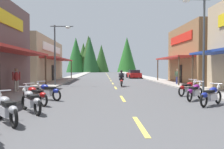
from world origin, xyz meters
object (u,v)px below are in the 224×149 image
at_px(rider_cruising_lead, 121,80).
at_px(parked_car_curbside, 134,74).
at_px(motorcycle_parked_left_1, 6,108).
at_px(pedestrian_waiting, 16,79).
at_px(motorcycle_parked_right_3, 195,91).
at_px(motorcycle_parked_left_2, 31,101).
at_px(motorcycle_parked_right_4, 188,88).
at_px(streetlamp_right, 199,32).
at_px(motorcycle_parked_left_3, 35,95).
at_px(pedestrian_by_shop, 178,76).
at_px(streetlamp_left, 58,46).
at_px(motorcycle_parked_right_2, 211,95).
at_px(motorcycle_parked_left_4, 48,91).

xyz_separation_m(rider_cruising_lead, parked_car_curbside, (3.50, 16.06, 0.03)).
distance_m(motorcycle_parked_left_1, pedestrian_waiting, 8.71).
height_order(motorcycle_parked_right_3, pedestrian_waiting, pedestrian_waiting).
xyz_separation_m(motorcycle_parked_left_2, pedestrian_waiting, (-3.07, 6.54, 0.53)).
height_order(motorcycle_parked_right_4, motorcycle_parked_left_1, same).
relative_size(streetlamp_right, motorcycle_parked_right_4, 3.66).
xyz_separation_m(motorcycle_parked_right_3, motorcycle_parked_left_3, (-8.37, -1.25, 0.00)).
bearing_deg(pedestrian_by_shop, motorcycle_parked_left_1, -3.61).
xyz_separation_m(motorcycle_parked_left_2, rider_cruising_lead, (4.66, 11.93, 0.17)).
distance_m(motorcycle_parked_right_4, pedestrian_waiting, 11.56).
distance_m(streetlamp_left, pedestrian_by_shop, 12.30).
height_order(streetlamp_left, rider_cruising_lead, streetlamp_left).
height_order(streetlamp_left, motorcycle_parked_right_4, streetlamp_left).
distance_m(motorcycle_parked_left_2, motorcycle_parked_left_3, 1.85).
xyz_separation_m(motorcycle_parked_left_3, parked_car_curbside, (8.55, 26.18, 0.20)).
bearing_deg(motorcycle_parked_right_3, rider_cruising_lead, 64.42).
bearing_deg(motorcycle_parked_right_2, streetlamp_left, 91.21).
bearing_deg(motorcycle_parked_right_4, parked_car_curbside, 54.01).
distance_m(motorcycle_parked_right_4, motorcycle_parked_left_3, 9.33).
height_order(rider_cruising_lead, pedestrian_by_shop, pedestrian_by_shop).
bearing_deg(pedestrian_waiting, parked_car_curbside, 104.61).
distance_m(streetlamp_left, motorcycle_parked_left_1, 14.66).
relative_size(motorcycle_parked_right_3, motorcycle_parked_left_4, 0.90).
distance_m(motorcycle_parked_right_4, motorcycle_parked_left_2, 9.76).
bearing_deg(motorcycle_parked_right_4, motorcycle_parked_right_2, -131.89).
bearing_deg(motorcycle_parked_left_3, motorcycle_parked_right_3, -129.17).
bearing_deg(motorcycle_parked_left_4, motorcycle_parked_left_2, 128.62).
bearing_deg(motorcycle_parked_left_1, streetlamp_left, -33.95).
distance_m(streetlamp_right, pedestrian_by_shop, 8.22).
height_order(motorcycle_parked_right_4, parked_car_curbside, parked_car_curbside).
relative_size(motorcycle_parked_right_3, motorcycle_parked_left_1, 0.93).
relative_size(rider_cruising_lead, pedestrian_waiting, 1.22).
bearing_deg(parked_car_curbside, motorcycle_parked_left_4, 158.13).
bearing_deg(parked_car_curbside, motorcycle_parked_left_2, 160.61).
distance_m(motorcycle_parked_left_2, rider_cruising_lead, 12.81).
height_order(pedestrian_by_shop, parked_car_curbside, pedestrian_by_shop).
relative_size(motorcycle_parked_right_4, rider_cruising_lead, 0.83).
bearing_deg(motorcycle_parked_right_4, motorcycle_parked_left_1, -178.62).
xyz_separation_m(motorcycle_parked_right_2, motorcycle_parked_left_4, (-8.21, 2.07, 0.00)).
bearing_deg(parked_car_curbside, motorcycle_parked_right_2, 176.58).
distance_m(motorcycle_parked_right_4, rider_cruising_lead, 7.84).
bearing_deg(motorcycle_parked_right_4, pedestrian_by_shop, 38.64).
height_order(streetlamp_right, motorcycle_parked_right_3, streetlamp_right).
bearing_deg(rider_cruising_lead, pedestrian_by_shop, -73.25).
height_order(motorcycle_parked_left_2, rider_cruising_lead, rider_cruising_lead).
xyz_separation_m(motorcycle_parked_right_3, parked_car_curbside, (0.18, 24.93, 0.20)).
bearing_deg(motorcycle_parked_left_1, motorcycle_parked_left_3, -35.95).
distance_m(streetlamp_left, rider_cruising_lead, 6.85).
relative_size(motorcycle_parked_right_4, pedestrian_waiting, 1.02).
xyz_separation_m(streetlamp_left, pedestrian_by_shop, (11.93, 0.77, -2.88)).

